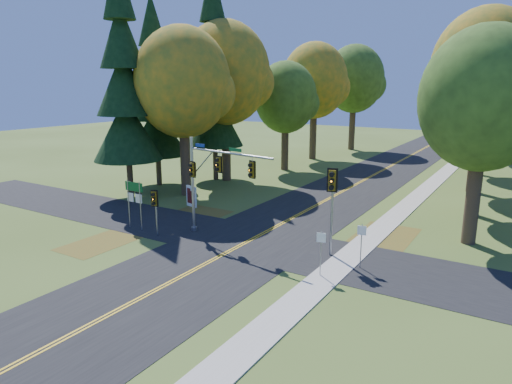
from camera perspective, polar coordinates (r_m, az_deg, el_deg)
The scene contains 30 objects.
ground at distance 26.67m, azimuth -3.16°, elevation -7.33°, with size 160.00×160.00×0.00m, color #3E521D.
road_main at distance 26.67m, azimuth -3.16°, elevation -7.31°, with size 8.00×160.00×0.02m, color black.
road_cross at distance 28.23m, azimuth -0.83°, elevation -6.11°, with size 60.00×6.00×0.02m, color black.
centerline_left at distance 26.72m, azimuth -3.34°, elevation -7.24°, with size 0.10×160.00×0.01m, color gold.
centerline_right at distance 26.61m, azimuth -2.98°, elevation -7.33°, with size 0.10×160.00×0.01m, color gold.
sidewalk_east at distance 23.90m, azimuth 9.32°, elevation -9.95°, with size 1.60×160.00×0.06m, color #9E998E.
leaf_patch_w_near at distance 33.46m, azimuth -8.39°, elevation -3.13°, with size 4.00×6.00×0.00m, color brown.
leaf_patch_e at distance 29.04m, azimuth 15.02°, elevation -6.03°, with size 3.50×8.00×0.00m, color brown.
leaf_patch_w_far at distance 29.49m, azimuth -18.72°, elevation -5.99°, with size 3.00×5.00×0.00m, color brown.
tree_w_a at distance 39.21m, azimuth -9.01°, elevation 13.29°, with size 8.00×8.00×14.15m.
tree_e_a at distance 29.34m, azimuth 26.75°, elevation 10.23°, with size 7.20×7.20×12.73m.
tree_w_b at distance 45.04m, azimuth -3.74°, elevation 14.53°, with size 8.60×8.60×15.38m.
tree_e_b at distance 36.16m, azimuth 26.94°, elevation 11.12°, with size 7.60×7.60×13.33m.
tree_w_c at distance 50.87m, azimuth 3.82°, elevation 11.66°, with size 6.80×6.80×11.91m.
tree_e_c at distance 44.35m, azimuth 26.77°, elevation 13.58°, with size 8.80×8.80×15.79m.
tree_w_d at distance 58.93m, azimuth 7.43°, elevation 13.59°, with size 8.20×8.20×14.56m.
tree_e_d at distance 53.54m, azimuth 26.81°, elevation 10.69°, with size 7.00×7.00×12.32m.
tree_w_e at distance 68.58m, azimuth 12.28°, elevation 13.60°, with size 8.40×8.40×14.97m.
tree_e_e at distance 64.11m, azimuth 28.94°, elevation 11.53°, with size 7.80×7.80×13.74m.
pine_a at distance 39.13m, azimuth -16.15°, elevation 12.50°, with size 5.60×5.60×19.48m.
pine_b at distance 43.71m, azimuth -12.49°, elevation 11.40°, with size 5.60×5.60×17.31m.
pine_c at distance 45.55m, azimuth -5.29°, elevation 13.64°, with size 5.60×5.60×20.56m.
traffic_mast at distance 28.22m, azimuth -5.77°, elevation 2.15°, with size 6.73×1.28×6.17m.
east_signal_pole at distance 24.99m, azimuth 9.49°, elevation 0.23°, with size 0.58×0.68×5.04m.
ped_signal_pole at distance 29.19m, azimuth -12.54°, elevation -1.21°, with size 0.45×0.54×3.00m.
route_sign_cluster at distance 31.02m, azimuth -14.97°, elevation -0.40°, with size 1.51×0.10×3.25m.
info_kiosk at distance 36.09m, azimuth -8.07°, elevation -0.56°, with size 1.19×0.51×1.65m.
reg_sign_e_north at distance 24.31m, azimuth 13.04°, elevation -5.65°, with size 0.46×0.11×2.39m.
reg_sign_e_south at distance 22.92m, azimuth 8.13°, elevation -6.66°, with size 0.44×0.16×2.37m.
reg_sign_w at distance 34.95m, azimuth -7.94°, elevation -0.14°, with size 0.37×0.06×1.95m.
Camera 1 is at (14.36, -20.42, 9.41)m, focal length 32.00 mm.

